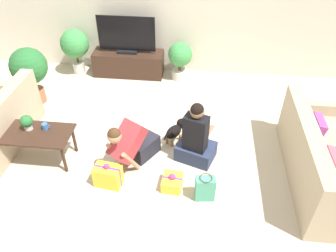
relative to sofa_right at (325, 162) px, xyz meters
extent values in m
plane|color=beige|center=(-2.37, 0.22, -0.30)|extent=(16.00, 16.00, 0.00)
cube|color=beige|center=(-2.37, 2.85, 1.00)|extent=(8.40, 0.06, 2.60)
cube|color=tan|center=(-4.80, 0.94, 0.01)|extent=(0.95, 0.16, 0.62)
cube|color=tan|center=(0.06, 0.00, -0.08)|extent=(0.95, 2.03, 0.44)
cube|color=tan|center=(-0.32, 0.00, 0.35)|extent=(0.20, 2.03, 0.42)
cube|color=tan|center=(0.06, 0.94, 0.01)|extent=(0.95, 0.16, 0.62)
cube|color=#E5566B|center=(-0.12, -0.34, 0.29)|extent=(0.18, 0.34, 0.32)
cube|color=#9E4293|center=(-0.12, 0.34, 0.29)|extent=(0.18, 0.34, 0.32)
cube|color=#382319|center=(-3.91, -0.05, 0.17)|extent=(1.01, 0.54, 0.03)
cylinder|color=#382319|center=(-4.36, -0.26, -0.07)|extent=(0.04, 0.04, 0.45)
cylinder|color=#382319|center=(-3.47, -0.26, -0.07)|extent=(0.04, 0.04, 0.45)
cylinder|color=#382319|center=(-4.36, 0.16, -0.07)|extent=(0.04, 0.04, 0.45)
cylinder|color=#382319|center=(-3.47, 0.16, -0.07)|extent=(0.04, 0.04, 0.45)
cube|color=#382319|center=(-3.16, 2.54, -0.06)|extent=(1.38, 0.47, 0.48)
cube|color=black|center=(-3.16, 2.54, 0.21)|extent=(0.39, 0.20, 0.05)
cube|color=black|center=(-3.16, 2.54, 0.57)|extent=(1.11, 0.03, 0.67)
cylinder|color=beige|center=(-2.12, 2.49, -0.21)|extent=(0.32, 0.32, 0.18)
cylinder|color=brown|center=(-2.12, 2.49, -0.05)|extent=(0.06, 0.06, 0.14)
sphere|color=#3D8E47|center=(-2.12, 2.49, 0.22)|extent=(0.47, 0.47, 0.47)
cylinder|color=#A36042|center=(-4.60, 1.37, -0.17)|extent=(0.29, 0.29, 0.26)
cylinder|color=brown|center=(-4.60, 1.37, 0.05)|extent=(0.05, 0.05, 0.19)
sphere|color=#286B33|center=(-4.60, 1.37, 0.41)|extent=(0.62, 0.62, 0.62)
cylinder|color=beige|center=(-4.20, 2.49, -0.18)|extent=(0.23, 0.23, 0.23)
cylinder|color=brown|center=(-4.20, 2.49, 0.02)|extent=(0.04, 0.04, 0.17)
sphere|color=#3D8E47|center=(-4.20, 2.49, 0.34)|extent=(0.56, 0.56, 0.56)
cube|color=#23232D|center=(-2.46, 0.21, -0.16)|extent=(0.48, 0.53, 0.28)
cube|color=#AD3338|center=(-2.62, -0.05, 0.15)|extent=(0.56, 0.63, 0.50)
sphere|color=tan|center=(-2.73, -0.23, 0.38)|extent=(0.19, 0.19, 0.19)
sphere|color=#472D19|center=(-2.73, -0.23, 0.42)|extent=(0.17, 0.17, 0.17)
cylinder|color=tan|center=(-2.79, -0.06, -0.05)|extent=(0.21, 0.28, 0.45)
cylinder|color=tan|center=(-2.55, -0.21, -0.05)|extent=(0.21, 0.28, 0.45)
cube|color=#283351|center=(-1.69, 0.22, -0.18)|extent=(0.62, 0.55, 0.24)
cube|color=black|center=(-1.71, 0.17, 0.21)|extent=(0.37, 0.29, 0.53)
sphere|color=#8E6647|center=(-1.71, 0.18, 0.56)|extent=(0.19, 0.19, 0.19)
sphere|color=black|center=(-1.71, 0.17, 0.59)|extent=(0.18, 0.18, 0.18)
cylinder|color=#8E6647|center=(-1.53, 0.32, 0.13)|extent=(0.14, 0.26, 0.06)
cylinder|color=#8E6647|center=(-1.77, 0.40, 0.13)|extent=(0.14, 0.26, 0.06)
ellipsoid|color=black|center=(-2.04, 0.53, -0.10)|extent=(0.31, 0.35, 0.19)
sphere|color=black|center=(-1.94, 0.69, -0.06)|extent=(0.16, 0.16, 0.16)
sphere|color=olive|center=(-1.90, 0.75, -0.07)|extent=(0.07, 0.07, 0.07)
cylinder|color=black|center=(-2.14, 0.38, -0.07)|extent=(0.08, 0.10, 0.12)
cylinder|color=olive|center=(-1.95, 0.59, -0.25)|extent=(0.04, 0.04, 0.10)
cylinder|color=olive|center=(-2.03, 0.64, -0.25)|extent=(0.04, 0.04, 0.10)
cylinder|color=olive|center=(-2.06, 0.42, -0.25)|extent=(0.04, 0.04, 0.10)
cylinder|color=olive|center=(-2.14, 0.48, -0.25)|extent=(0.04, 0.04, 0.10)
cube|color=yellow|center=(-2.82, -0.42, -0.15)|extent=(0.38, 0.26, 0.30)
cube|color=#CC3389|center=(-2.82, -0.42, -0.15)|extent=(0.36, 0.08, 0.30)
sphere|color=#CC3389|center=(-2.82, -0.42, 0.03)|extent=(0.08, 0.08, 0.08)
cube|color=yellow|center=(-1.97, -0.37, -0.22)|extent=(0.27, 0.31, 0.16)
cube|color=#CC3389|center=(-1.97, -0.37, -0.22)|extent=(0.26, 0.05, 0.16)
sphere|color=#CC3389|center=(-1.97, -0.37, -0.11)|extent=(0.09, 0.09, 0.09)
cube|color=#4CA384|center=(-1.55, -0.52, -0.12)|extent=(0.26, 0.17, 0.35)
torus|color=#4C3823|center=(-1.55, -0.52, 0.07)|extent=(0.18, 0.18, 0.01)
cylinder|color=#386BAD|center=(-3.79, 0.05, 0.23)|extent=(0.08, 0.08, 0.09)
torus|color=#386BAD|center=(-3.74, 0.05, 0.23)|extent=(0.06, 0.01, 0.06)
cylinder|color=beige|center=(-4.02, 0.02, 0.22)|extent=(0.11, 0.11, 0.07)
sphere|color=#286B33|center=(-4.02, 0.02, 0.32)|extent=(0.17, 0.17, 0.17)
camera|label=1|loc=(-1.70, -3.28, 3.04)|focal=35.00mm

